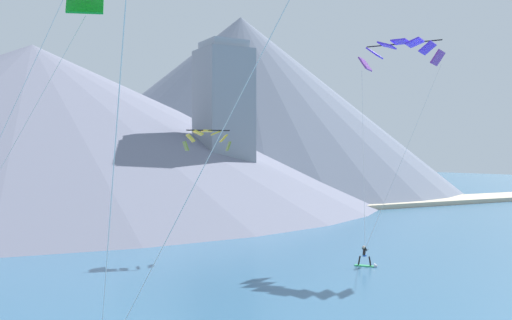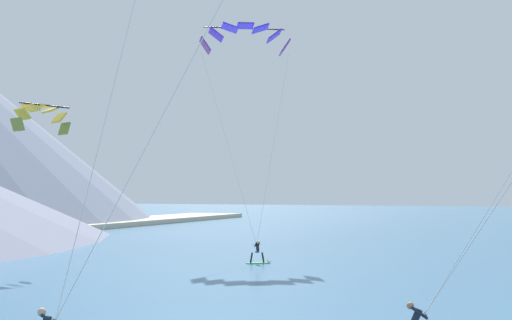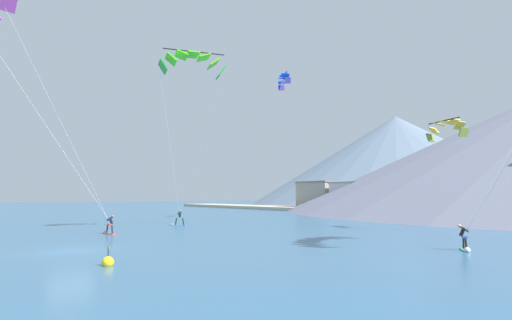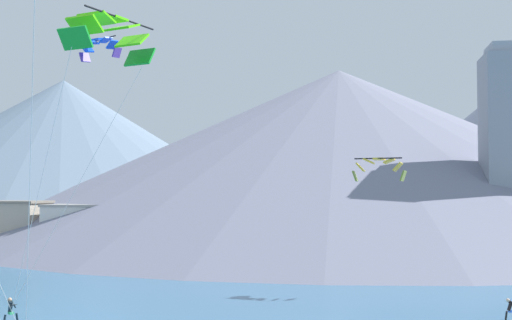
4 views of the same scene
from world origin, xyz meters
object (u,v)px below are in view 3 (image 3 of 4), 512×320
object	(u,v)px
kitesurfer_near_lead	(178,221)
race_marker_buoy	(108,262)
parafoil_kite_near_lead	(193,62)
parafoil_kite_distant_low_drift	(446,127)
parafoil_kite_distant_high_outer	(284,79)
kitesurfer_near_trail	(465,243)
kitesurfer_mid_center	(109,228)

from	to	relation	value
kitesurfer_near_lead	race_marker_buoy	distance (m)	25.20
parafoil_kite_near_lead	parafoil_kite_distant_low_drift	bearing A→B (deg)	51.89
race_marker_buoy	parafoil_kite_distant_high_outer	bearing A→B (deg)	126.42
parafoil_kite_near_lead	parafoil_kite_distant_high_outer	size ratio (longest dim) A/B	3.90
kitesurfer_near_trail	kitesurfer_mid_center	world-z (taller)	kitesurfer_mid_center
parafoil_kite_distant_high_outer	race_marker_buoy	xyz separation A→B (m)	(21.80, -29.55, -19.26)
race_marker_buoy	kitesurfer_near_lead	bearing A→B (deg)	147.25
parafoil_kite_near_lead	parafoil_kite_distant_high_outer	bearing A→B (deg)	111.88
kitesurfer_mid_center	parafoil_kite_distant_low_drift	world-z (taller)	parafoil_kite_distant_low_drift
parafoil_kite_near_lead	kitesurfer_mid_center	bearing A→B (deg)	-100.40
kitesurfer_mid_center	race_marker_buoy	bearing A→B (deg)	-16.32
parafoil_kite_distant_low_drift	race_marker_buoy	distance (m)	32.26
kitesurfer_near_trail	parafoil_kite_distant_low_drift	world-z (taller)	parafoil_kite_distant_low_drift
kitesurfer_near_lead	kitesurfer_mid_center	distance (m)	10.36
parafoil_kite_distant_high_outer	parafoil_kite_distant_low_drift	xyz separation A→B (m)	(22.04, 1.27, -9.71)
race_marker_buoy	parafoil_kite_distant_low_drift	bearing A→B (deg)	89.55
kitesurfer_near_lead	kitesurfer_mid_center	world-z (taller)	kitesurfer_near_lead
kitesurfer_near_trail	kitesurfer_mid_center	size ratio (longest dim) A/B	0.92
parafoil_kite_distant_high_outer	race_marker_buoy	bearing A→B (deg)	-53.58
kitesurfer_mid_center	kitesurfer_near_lead	bearing A→B (deg)	120.22
kitesurfer_near_lead	parafoil_kite_near_lead	distance (m)	17.11
parafoil_kite_near_lead	race_marker_buoy	world-z (taller)	parafoil_kite_near_lead
parafoil_kite_distant_high_outer	race_marker_buoy	size ratio (longest dim) A/B	3.96
kitesurfer_mid_center	parafoil_kite_near_lead	world-z (taller)	parafoil_kite_near_lead
parafoil_kite_distant_high_outer	race_marker_buoy	distance (m)	41.46
kitesurfer_mid_center	parafoil_kite_near_lead	bearing A→B (deg)	79.60
kitesurfer_near_trail	parafoil_kite_near_lead	xyz separation A→B (m)	(-22.18, -6.77, 15.82)
race_marker_buoy	kitesurfer_near_trail	bearing A→B (deg)	67.98
kitesurfer_near_trail	race_marker_buoy	world-z (taller)	kitesurfer_near_trail
kitesurfer_near_lead	kitesurfer_near_trail	size ratio (longest dim) A/B	1.09
kitesurfer_near_trail	parafoil_kite_near_lead	world-z (taller)	parafoil_kite_near_lead
parafoil_kite_distant_low_drift	kitesurfer_near_lead	bearing A→B (deg)	-141.28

